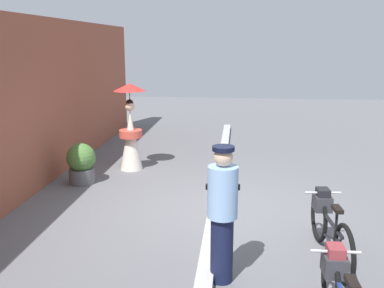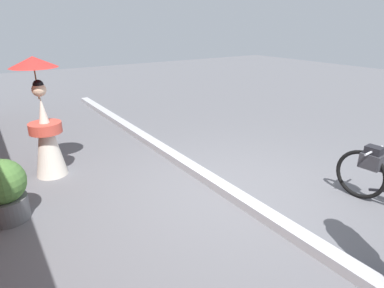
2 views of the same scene
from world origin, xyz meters
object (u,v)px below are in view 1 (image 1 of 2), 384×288
Objects in this scene: bicycle_near_officer at (329,225)px; potted_plant_by_door at (82,163)px; person_officer at (222,212)px; person_with_parasol at (131,130)px.

bicycle_near_officer is 4.90m from potted_plant_by_door.
person_officer reaches higher than potted_plant_by_door.
bicycle_near_officer is 0.95× the size of person_with_parasol.
person_with_parasol is at bearing -34.50° from potted_plant_by_door.
person_with_parasol is at bearing 43.93° from bicycle_near_officer.
person_officer is at bearing -153.84° from person_with_parasol.
person_with_parasol reaches higher than potted_plant_by_door.
person_with_parasol is (3.60, 3.47, 0.46)m from bicycle_near_officer.
person_officer is 4.84m from person_with_parasol.
potted_plant_by_door is at bearing 145.50° from person_with_parasol.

